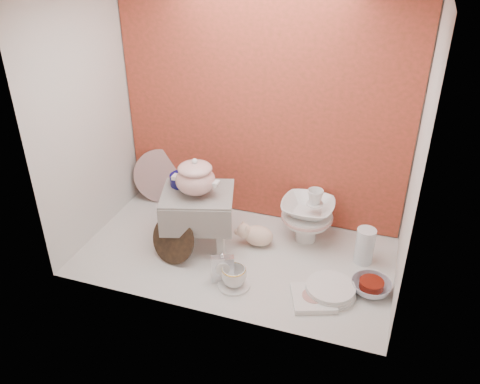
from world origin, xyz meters
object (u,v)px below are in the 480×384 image
object	(u,v)px
crystal_bowl	(371,287)
porcelain_tower	(307,214)
floral_platter	(161,176)
blue_white_vase	(183,193)
gold_rim_teacup	(234,276)
step_stool	(199,218)
soup_tureen	(195,177)
plush_pig	(258,235)
mantel_clock	(223,268)
dinner_plate_stack	(330,290)

from	to	relation	value
crystal_bowl	porcelain_tower	xyz separation A→B (m)	(-0.43, 0.37, 0.15)
floral_platter	blue_white_vase	xyz separation A→B (m)	(0.20, -0.08, -0.05)
blue_white_vase	gold_rim_teacup	distance (m)	0.85
step_stool	soup_tureen	distance (m)	0.29
floral_platter	plush_pig	world-z (taller)	floral_platter
porcelain_tower	step_stool	bearing A→B (deg)	-157.80
mantel_clock	plush_pig	world-z (taller)	mantel_clock
floral_platter	mantel_clock	size ratio (longest dim) A/B	2.09
mantel_clock	porcelain_tower	bearing A→B (deg)	34.40
soup_tureen	floral_platter	xyz separation A→B (m)	(-0.44, 0.41, -0.28)
step_stool	mantel_clock	xyz separation A→B (m)	(0.26, -0.29, -0.09)
step_stool	floral_platter	distance (m)	0.59
soup_tureen	floral_platter	distance (m)	0.66
gold_rim_teacup	porcelain_tower	bearing A→B (deg)	63.91
mantel_clock	crystal_bowl	bearing A→B (deg)	-10.64
soup_tureen	crystal_bowl	xyz separation A→B (m)	(1.03, -0.10, -0.43)
crystal_bowl	porcelain_tower	bearing A→B (deg)	139.62
crystal_bowl	soup_tureen	bearing A→B (deg)	174.22
dinner_plate_stack	porcelain_tower	distance (m)	0.53
blue_white_vase	mantel_clock	distance (m)	0.78
soup_tureen	step_stool	bearing A→B (deg)	89.17
mantel_clock	porcelain_tower	distance (m)	0.64
soup_tureen	dinner_plate_stack	bearing A→B (deg)	-13.14
floral_platter	mantel_clock	bearing A→B (deg)	-44.33
plush_pig	porcelain_tower	world-z (taller)	porcelain_tower
blue_white_vase	crystal_bowl	distance (m)	1.35
porcelain_tower	crystal_bowl	bearing A→B (deg)	-40.38
blue_white_vase	plush_pig	size ratio (longest dim) A/B	1.20
soup_tureen	blue_white_vase	xyz separation A→B (m)	(-0.24, 0.33, -0.33)
floral_platter	dinner_plate_stack	xyz separation A→B (m)	(1.27, -0.61, -0.16)
blue_white_vase	plush_pig	distance (m)	0.63
mantel_clock	gold_rim_teacup	bearing A→B (deg)	-39.36
gold_rim_teacup	porcelain_tower	xyz separation A→B (m)	(0.27, 0.56, 0.11)
floral_platter	step_stool	bearing A→B (deg)	-41.80
blue_white_vase	dinner_plate_stack	world-z (taller)	blue_white_vase
plush_pig	gold_rim_teacup	xyz separation A→B (m)	(-0.01, -0.40, -0.00)
plush_pig	porcelain_tower	size ratio (longest dim) A/B	0.64
floral_platter	crystal_bowl	xyz separation A→B (m)	(1.47, -0.52, -0.15)
gold_rim_teacup	crystal_bowl	size ratio (longest dim) A/B	0.64
blue_white_vase	gold_rim_teacup	size ratio (longest dim) A/B	2.05
step_stool	plush_pig	world-z (taller)	step_stool
soup_tureen	floral_platter	size ratio (longest dim) A/B	0.71
floral_platter	dinner_plate_stack	world-z (taller)	floral_platter
step_stool	gold_rim_teacup	world-z (taller)	step_stool
soup_tureen	plush_pig	size ratio (longest dim) A/B	1.15
step_stool	crystal_bowl	size ratio (longest dim) A/B	1.94
step_stool	dinner_plate_stack	world-z (taller)	step_stool
soup_tureen	dinner_plate_stack	distance (m)	0.96
porcelain_tower	dinner_plate_stack	bearing A→B (deg)	-63.16
soup_tureen	crystal_bowl	distance (m)	1.12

